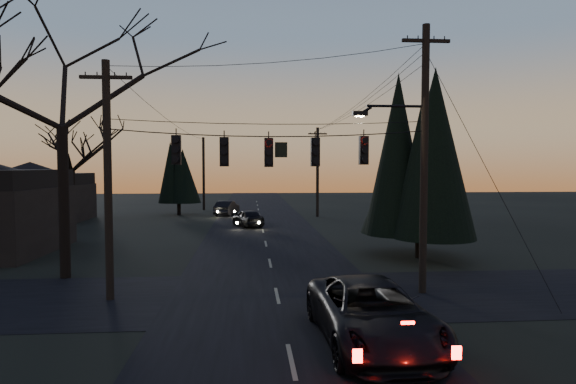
{
  "coord_description": "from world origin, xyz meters",
  "views": [
    {
      "loc": [
        -1.01,
        -7.47,
        4.76
      ],
      "look_at": [
        0.31,
        8.85,
        3.91
      ],
      "focal_mm": 30.0,
      "sensor_mm": 36.0,
      "label": 1
    }
  ],
  "objects": [
    {
      "name": "main_road",
      "position": [
        0.0,
        20.0,
        0.01
      ],
      "size": [
        8.0,
        120.0,
        0.02
      ],
      "primitive_type": "cube",
      "color": "black",
      "rests_on": "ground"
    },
    {
      "name": "cross_road",
      "position": [
        0.0,
        10.0,
        0.01
      ],
      "size": [
        60.0,
        7.0,
        0.02
      ],
      "primitive_type": "cube",
      "color": "black",
      "rests_on": "ground"
    },
    {
      "name": "utility_pole_right",
      "position": [
        5.5,
        10.0,
        0.0
      ],
      "size": [
        5.0,
        0.3,
        10.0
      ],
      "primitive_type": null,
      "color": "black",
      "rests_on": "ground"
    },
    {
      "name": "utility_pole_left",
      "position": [
        -6.0,
        10.0,
        0.0
      ],
      "size": [
        1.8,
        0.3,
        8.5
      ],
      "primitive_type": null,
      "color": "black",
      "rests_on": "ground"
    },
    {
      "name": "utility_pole_far_r",
      "position": [
        5.5,
        38.0,
        0.0
      ],
      "size": [
        1.8,
        0.3,
        8.5
      ],
      "primitive_type": null,
      "color": "black",
      "rests_on": "ground"
    },
    {
      "name": "utility_pole_far_l",
      "position": [
        -6.0,
        46.0,
        0.0
      ],
      "size": [
        0.3,
        0.3,
        8.0
      ],
      "primitive_type": null,
      "color": "black",
      "rests_on": "ground"
    },
    {
      "name": "span_signal_assembly",
      "position": [
        -0.24,
        10.0,
        5.33
      ],
      "size": [
        11.5,
        0.44,
        1.48
      ],
      "color": "black",
      "rests_on": "ground"
    },
    {
      "name": "bare_tree_left",
      "position": [
        -8.88,
        13.63,
        8.93
      ],
      "size": [
        11.06,
        11.06,
        12.77
      ],
      "color": "black",
      "rests_on": "ground"
    },
    {
      "name": "evergreen_right",
      "position": [
        7.81,
        16.83,
        4.78
      ],
      "size": [
        4.71,
        4.71,
        8.37
      ],
      "color": "black",
      "rests_on": "ground"
    },
    {
      "name": "bare_tree_dist",
      "position": [
        -14.15,
        29.45,
        6.2
      ],
      "size": [
        6.49,
        6.49,
        8.88
      ],
      "color": "black",
      "rests_on": "ground"
    },
    {
      "name": "evergreen_dist",
      "position": [
        -7.93,
        40.56,
        3.87
      ],
      "size": [
        3.26,
        3.26,
        6.56
      ],
      "color": "black",
      "rests_on": "ground"
    },
    {
      "name": "house_left_far",
      "position": [
        -20.0,
        36.0,
        2.6
      ],
      "size": [
        9.0,
        7.0,
        5.2
      ],
      "color": "black",
      "rests_on": "ground"
    },
    {
      "name": "suv_near",
      "position": [
        2.25,
        4.98,
        0.83
      ],
      "size": [
        2.98,
        6.07,
        1.66
      ],
      "primitive_type": "imported",
      "rotation": [
        0.0,
        0.0,
        0.04
      ],
      "color": "black",
      "rests_on": "ground"
    },
    {
      "name": "sedan_oncoming_a",
      "position": [
        -1.12,
        30.8,
        0.69
      ],
      "size": [
        2.85,
        4.34,
        1.37
      ],
      "primitive_type": "imported",
      "rotation": [
        0.0,
        0.0,
        3.48
      ],
      "color": "black",
      "rests_on": "ground"
    },
    {
      "name": "sedan_oncoming_b",
      "position": [
        -3.2,
        40.03,
        0.7
      ],
      "size": [
        2.45,
        4.48,
        1.4
      ],
      "primitive_type": "imported",
      "rotation": [
        0.0,
        0.0,
        2.9
      ],
      "color": "black",
      "rests_on": "ground"
    }
  ]
}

